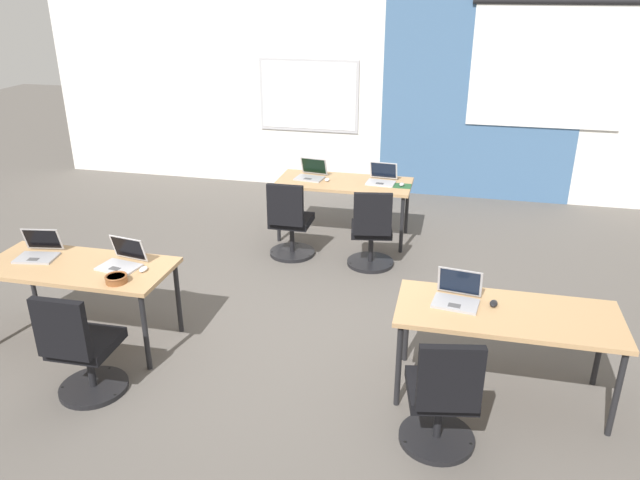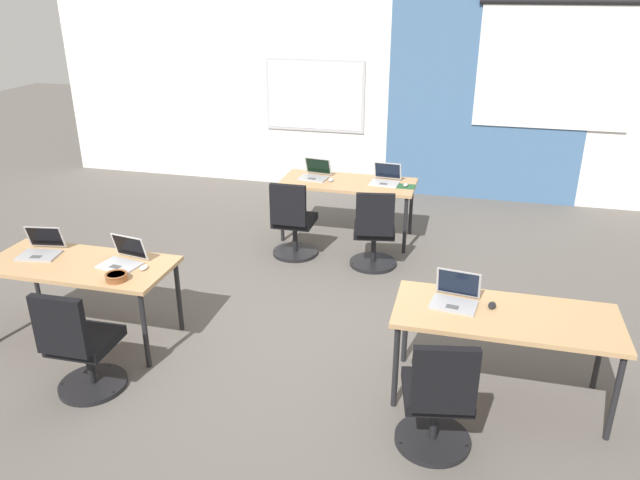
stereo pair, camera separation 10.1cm
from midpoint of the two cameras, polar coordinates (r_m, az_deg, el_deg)
The scene contains 20 objects.
ground_plane at distance 5.65m, azimuth -2.65°, elevation -8.14°, with size 24.00×24.00×0.00m.
back_wall_assembly at distance 9.06m, azimuth 4.79°, elevation 13.36°, with size 10.00×0.27×2.80m.
desk_near_left at distance 5.57m, azimuth -22.16°, elevation -2.74°, with size 1.60×0.70×0.72m.
desk_near_right at distance 4.65m, azimuth 16.51°, elevation -7.11°, with size 1.60×0.70×0.72m.
desk_far_center at distance 7.33m, azimuth 1.87°, elevation 5.07°, with size 1.60×0.70×0.72m.
laptop_near_left_end at distance 5.83m, azimuth -25.31°, elevation -0.95°, with size 0.37×0.35×0.23m.
laptop_far_right at distance 7.28m, azimuth 5.40°, elevation 5.76°, with size 0.35×0.33×0.23m.
mousepad_far_right at distance 7.19m, azimuth 7.25°, elevation 5.05°, with size 0.22×0.19×0.00m.
mouse_far_right at distance 7.19m, azimuth 7.26°, elevation 5.19°, with size 0.06×0.10×0.03m.
chair_far_right at distance 6.63m, azimuth 4.40°, elevation 0.42°, with size 0.52×0.57×0.92m.
laptop_near_right_inner at distance 4.64m, azimuth 12.09°, elevation -5.12°, with size 0.37×0.32×0.24m.
mouse_near_right_inner at distance 4.67m, azimuth 15.35°, elevation -5.75°, with size 0.07×0.11×0.03m.
chair_near_right_inner at distance 4.20m, azimuth 10.64°, elevation -14.70°, with size 0.52×0.57×0.92m.
laptop_near_left_inner at distance 5.38m, azimuth -18.54°, elevation -1.82°, with size 0.37×0.34×0.23m.
mouse_near_left_inner at distance 5.24m, azimuth -16.74°, elevation -2.63°, with size 0.06×0.10×0.03m.
chair_near_left_inner at distance 4.94m, azimuth -21.95°, elevation -9.82°, with size 0.52×0.54×0.92m.
laptop_far_left at distance 7.43m, azimuth -1.24°, elevation 6.20°, with size 0.37×0.35×0.23m.
mouse_far_left at distance 7.32m, azimuth 0.27°, elevation 5.67°, with size 0.07×0.11×0.03m.
chair_far_left at distance 6.88m, azimuth -3.24°, elevation 1.30°, with size 0.52×0.54×0.92m.
snack_bowl at distance 5.11m, azimuth -19.07°, elevation -3.41°, with size 0.18×0.18×0.06m.
Camera 1 is at (1.29, -4.65, 2.92)m, focal length 34.18 mm.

